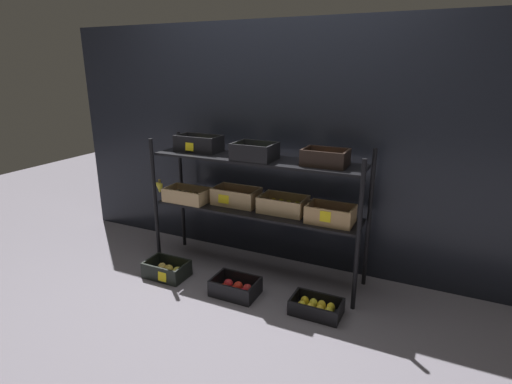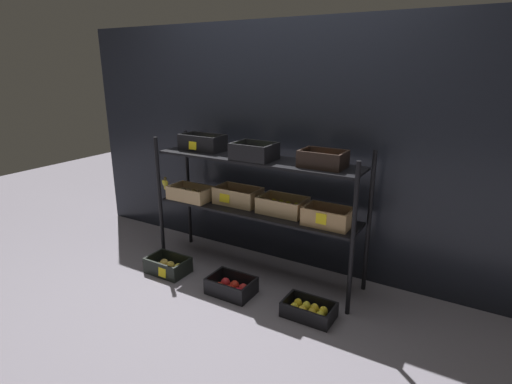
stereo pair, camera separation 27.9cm
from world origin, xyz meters
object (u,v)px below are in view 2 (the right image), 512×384
Objects in this scene: crate_ground_apple_red at (231,287)px; crate_ground_lemon at (309,310)px; crate_ground_apple_gold at (168,267)px; display_rack at (253,185)px.

crate_ground_apple_red reaches higher than crate_ground_lemon.
crate_ground_apple_gold is 0.64m from crate_ground_apple_red.
crate_ground_apple_red is 0.98× the size of crate_ground_lemon.
display_rack is 1.03m from crate_ground_lemon.
display_rack is at bearing 151.30° from crate_ground_lemon.
crate_ground_lemon is at bearing -28.70° from display_rack.
display_rack is 5.30× the size of crate_ground_apple_gold.
display_rack is 1.00m from crate_ground_apple_gold.
crate_ground_apple_gold reaches higher than crate_ground_lemon.
crate_ground_lemon is (0.63, 0.02, -0.00)m from crate_ground_apple_red.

